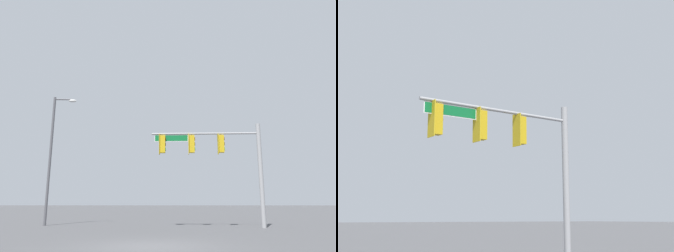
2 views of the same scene
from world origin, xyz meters
TOP-DOWN VIEW (x-y plane):
  - ground_plane at (0.00, 0.00)m, footprint 400.00×400.00m
  - signal_pole_near at (-3.69, -8.75)m, footprint 6.89×0.53m
  - street_lamp at (7.70, -10.29)m, footprint 1.63×0.34m

SIDE VIEW (x-z plane):
  - ground_plane at x=0.00m, z-range 0.00..0.00m
  - signal_pole_near at x=-3.69m, z-range 1.14..7.49m
  - street_lamp at x=7.70m, z-range 0.56..9.37m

